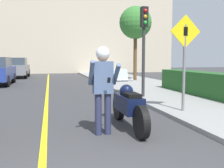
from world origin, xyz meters
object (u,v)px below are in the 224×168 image
at_px(motorcycle, 128,105).
at_px(crossing_sign, 185,54).
at_px(street_tree, 135,23).
at_px(person_biker, 103,80).
at_px(parked_car_grey, 17,68).
at_px(traffic_light, 144,34).

xyz_separation_m(motorcycle, crossing_sign, (1.94, 0.94, 1.20)).
distance_m(crossing_sign, street_tree, 10.66).
relative_size(motorcycle, crossing_sign, 0.87).
relative_size(person_biker, parked_car_grey, 0.43).
height_order(motorcycle, crossing_sign, crossing_sign).
xyz_separation_m(crossing_sign, street_tree, (2.12, 10.19, 2.30)).
bearing_deg(person_biker, traffic_light, 58.99).
height_order(motorcycle, traffic_light, traffic_light).
xyz_separation_m(motorcycle, person_biker, (-0.66, -0.38, 0.61)).
relative_size(crossing_sign, traffic_light, 0.78).
xyz_separation_m(person_biker, parked_car_grey, (-3.76, 17.34, -0.27)).
bearing_deg(motorcycle, traffic_light, 64.15).
bearing_deg(motorcycle, crossing_sign, 26.02).
bearing_deg(traffic_light, motorcycle, -115.85).
distance_m(person_biker, parked_car_grey, 17.74).
relative_size(motorcycle, traffic_light, 0.68).
relative_size(motorcycle, person_biker, 1.27).
height_order(person_biker, street_tree, street_tree).
distance_m(motorcycle, crossing_sign, 2.46).
relative_size(traffic_light, parked_car_grey, 0.82).
relative_size(traffic_light, street_tree, 0.68).
bearing_deg(parked_car_grey, crossing_sign, -68.34).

